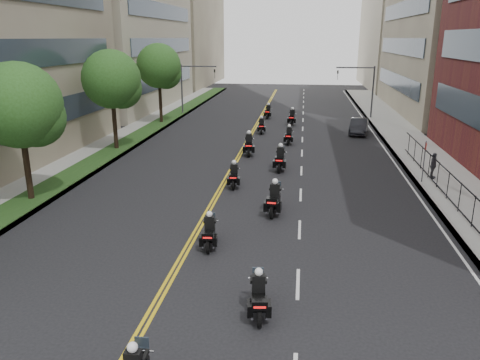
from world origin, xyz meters
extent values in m
cube|color=gray|center=(12.00, 25.00, 0.07)|extent=(4.00, 90.00, 0.15)
cube|color=gray|center=(-12.00, 25.00, 0.07)|extent=(4.00, 90.00, 0.15)
cube|color=#183914|center=(-11.20, 25.00, 0.17)|extent=(2.00, 90.00, 0.04)
cube|color=#333F4C|center=(13.95, 48.00, 3.50)|extent=(0.12, 24.08, 1.80)
cube|color=#333F4C|center=(13.95, 48.00, 7.50)|extent=(0.12, 24.08, 1.80)
cube|color=#333F4C|center=(13.95, 48.00, 11.50)|extent=(0.12, 24.08, 1.80)
cube|color=#AEA58C|center=(21.50, 78.00, 13.00)|extent=(15.00, 28.00, 26.00)
cube|color=#333F4C|center=(-13.95, 17.00, 3.50)|extent=(0.12, 25.80, 1.80)
cube|color=#333F4C|center=(-13.95, 17.00, 7.50)|extent=(0.12, 25.80, 1.80)
cube|color=#333F4C|center=(-13.95, 48.00, 3.50)|extent=(0.12, 24.08, 1.80)
cube|color=#333F4C|center=(-13.95, 48.00, 7.50)|extent=(0.12, 24.08, 1.80)
cube|color=#333F4C|center=(-13.95, 48.00, 11.50)|extent=(0.12, 24.08, 1.80)
cube|color=#7B6D59|center=(-22.00, 78.00, 13.00)|extent=(16.00, 28.00, 26.00)
cube|color=black|center=(11.00, 12.00, 1.60)|extent=(0.05, 28.00, 0.05)
cube|color=black|center=(11.00, 12.00, 0.30)|extent=(0.05, 28.00, 0.05)
cylinder|color=black|center=(-11.20, 12.00, 2.42)|extent=(0.32, 0.32, 4.83)
sphere|color=#27511B|center=(-11.20, 12.00, 5.18)|extent=(4.40, 4.40, 4.40)
sphere|color=#27511B|center=(-10.60, 12.40, 4.49)|extent=(3.08, 3.08, 3.08)
cylinder|color=black|center=(-11.20, 24.00, 2.55)|extent=(0.32, 0.32, 5.11)
sphere|color=#27511B|center=(-11.20, 24.00, 5.47)|extent=(4.40, 4.40, 4.40)
sphere|color=#27511B|center=(-10.60, 24.40, 4.75)|extent=(3.08, 3.08, 3.08)
cylinder|color=black|center=(-11.20, 36.00, 2.69)|extent=(0.32, 0.32, 5.39)
sphere|color=#27511B|center=(-11.20, 36.00, 5.78)|extent=(4.40, 4.40, 4.40)
sphere|color=#27511B|center=(-10.60, 36.40, 5.00)|extent=(3.08, 3.08, 3.08)
cylinder|color=#3F3F44|center=(10.50, 42.00, 2.80)|extent=(0.18, 0.18, 5.60)
cylinder|color=#3F3F44|center=(8.50, 42.00, 5.40)|extent=(4.00, 0.14, 0.14)
imported|color=black|center=(6.70, 42.00, 4.60)|extent=(0.16, 0.20, 1.00)
cylinder|color=#3F3F44|center=(-10.50, 42.00, 2.80)|extent=(0.18, 0.18, 5.60)
cylinder|color=#3F3F44|center=(-8.50, 42.00, 5.40)|extent=(4.00, 0.14, 0.14)
imported|color=black|center=(-6.70, 42.00, 4.60)|extent=(0.16, 0.20, 1.00)
sphere|color=white|center=(-0.67, -1.07, 1.42)|extent=(0.27, 0.27, 0.27)
cylinder|color=black|center=(2.06, 2.25, 0.31)|extent=(0.21, 0.64, 0.63)
cylinder|color=black|center=(1.87, 3.72, 0.31)|extent=(0.21, 0.64, 0.63)
cube|color=black|center=(1.97, 2.99, 0.57)|extent=(0.55, 1.29, 0.37)
cube|color=silver|center=(1.96, 3.03, 0.36)|extent=(0.42, 0.55, 0.28)
cube|color=black|center=(2.06, 2.25, 0.80)|extent=(0.53, 0.45, 0.30)
cube|color=red|center=(2.09, 2.06, 0.78)|extent=(0.37, 0.08, 0.06)
cube|color=black|center=(1.96, 3.03, 1.04)|extent=(0.44, 0.31, 0.57)
sphere|color=white|center=(1.96, 3.04, 1.42)|extent=(0.27, 0.27, 0.27)
cylinder|color=black|center=(-0.49, 7.02, 0.31)|extent=(0.19, 0.63, 0.62)
cylinder|color=black|center=(-0.64, 8.48, 0.31)|extent=(0.19, 0.63, 0.62)
cube|color=black|center=(-0.56, 7.75, 0.57)|extent=(0.51, 1.27, 0.37)
cube|color=silver|center=(-0.57, 7.79, 0.36)|extent=(0.40, 0.54, 0.27)
cube|color=black|center=(-0.49, 7.02, 0.79)|extent=(0.51, 0.43, 0.29)
cube|color=red|center=(-0.47, 6.83, 0.77)|extent=(0.37, 0.06, 0.06)
cube|color=black|center=(-0.57, 7.79, 1.03)|extent=(0.43, 0.30, 0.57)
sphere|color=white|center=(-0.57, 7.80, 1.41)|extent=(0.27, 0.27, 0.27)
cylinder|color=black|center=(1.84, 11.19, 0.36)|extent=(0.20, 0.73, 0.72)
cylinder|color=black|center=(1.96, 12.87, 0.36)|extent=(0.20, 0.73, 0.72)
cube|color=black|center=(1.90, 12.03, 0.65)|extent=(0.55, 1.45, 0.42)
cube|color=silver|center=(1.90, 12.09, 0.41)|extent=(0.44, 0.61, 0.32)
cube|color=black|center=(1.84, 11.19, 0.91)|extent=(0.58, 0.48, 0.34)
cube|color=red|center=(1.82, 10.97, 0.89)|extent=(0.42, 0.06, 0.07)
cube|color=black|center=(1.90, 12.09, 1.18)|extent=(0.48, 0.33, 0.65)
sphere|color=white|center=(1.91, 12.10, 1.62)|extent=(0.31, 0.31, 0.31)
cylinder|color=black|center=(-0.68, 15.35, 0.32)|extent=(0.19, 0.65, 0.64)
cylinder|color=black|center=(-0.82, 16.85, 0.32)|extent=(0.19, 0.65, 0.64)
cube|color=black|center=(-0.75, 16.10, 0.59)|extent=(0.51, 1.31, 0.38)
cube|color=silver|center=(-0.75, 16.15, 0.37)|extent=(0.40, 0.55, 0.28)
cube|color=black|center=(-0.68, 15.35, 0.81)|extent=(0.53, 0.44, 0.30)
cube|color=red|center=(-0.66, 15.15, 0.79)|extent=(0.38, 0.06, 0.07)
cube|color=black|center=(-0.75, 16.15, 1.06)|extent=(0.44, 0.30, 0.59)
sphere|color=white|center=(-0.75, 16.16, 1.45)|extent=(0.27, 0.27, 0.27)
cylinder|color=black|center=(1.75, 19.25, 0.36)|extent=(0.17, 0.73, 0.73)
cylinder|color=black|center=(1.80, 20.96, 0.36)|extent=(0.17, 0.73, 0.73)
cube|color=black|center=(1.78, 20.10, 0.66)|extent=(0.49, 1.46, 0.43)
cube|color=silver|center=(1.78, 20.16, 0.42)|extent=(0.42, 0.60, 0.32)
cube|color=black|center=(1.75, 19.25, 0.92)|extent=(0.57, 0.47, 0.34)
cube|color=red|center=(1.75, 19.02, 0.90)|extent=(0.43, 0.04, 0.07)
cube|color=black|center=(1.78, 20.16, 1.20)|extent=(0.48, 0.31, 0.66)
sphere|color=white|center=(1.78, 20.17, 1.65)|extent=(0.31, 0.31, 0.31)
cylinder|color=black|center=(-0.70, 23.14, 0.37)|extent=(0.23, 0.76, 0.74)
cylinder|color=black|center=(-0.87, 24.88, 0.37)|extent=(0.23, 0.76, 0.74)
cube|color=black|center=(-0.78, 24.01, 0.68)|extent=(0.60, 1.52, 0.44)
cube|color=silver|center=(-0.79, 24.06, 0.43)|extent=(0.47, 0.64, 0.33)
cube|color=black|center=(-0.70, 23.14, 0.94)|extent=(0.61, 0.51, 0.35)
cube|color=red|center=(-0.67, 22.91, 0.92)|extent=(0.44, 0.08, 0.08)
cube|color=black|center=(-0.79, 24.06, 1.23)|extent=(0.51, 0.35, 0.68)
sphere|color=white|center=(-0.79, 24.07, 1.68)|extent=(0.32, 0.32, 0.32)
cylinder|color=black|center=(2.05, 27.49, 0.33)|extent=(0.16, 0.66, 0.65)
cylinder|color=black|center=(2.12, 29.02, 0.33)|extent=(0.16, 0.66, 0.65)
cube|color=black|center=(2.08, 28.26, 0.60)|extent=(0.46, 1.31, 0.38)
cube|color=silver|center=(2.09, 28.30, 0.37)|extent=(0.39, 0.54, 0.29)
cube|color=black|center=(2.05, 27.49, 0.83)|extent=(0.52, 0.42, 0.31)
cube|color=red|center=(2.04, 27.29, 0.81)|extent=(0.39, 0.04, 0.07)
cube|color=black|center=(2.09, 28.30, 1.08)|extent=(0.43, 0.29, 0.60)
sphere|color=white|center=(2.09, 28.31, 1.48)|extent=(0.28, 0.28, 0.28)
cylinder|color=black|center=(-0.52, 31.66, 0.32)|extent=(0.19, 0.65, 0.64)
cylinder|color=black|center=(-0.66, 33.16, 0.32)|extent=(0.19, 0.65, 0.64)
cube|color=black|center=(-0.59, 32.41, 0.58)|extent=(0.52, 1.31, 0.38)
cube|color=silver|center=(-0.59, 32.46, 0.37)|extent=(0.41, 0.55, 0.28)
cube|color=black|center=(-0.52, 31.66, 0.81)|extent=(0.53, 0.44, 0.30)
cube|color=red|center=(-0.50, 31.46, 0.79)|extent=(0.38, 0.07, 0.07)
cube|color=black|center=(-0.59, 32.46, 1.06)|extent=(0.44, 0.30, 0.58)
sphere|color=white|center=(-0.60, 32.47, 1.45)|extent=(0.27, 0.27, 0.27)
cylinder|color=black|center=(2.06, 36.25, 0.36)|extent=(0.19, 0.73, 0.72)
cylinder|color=black|center=(2.15, 37.94, 0.36)|extent=(0.19, 0.73, 0.72)
cube|color=black|center=(2.10, 37.10, 0.66)|extent=(0.52, 1.45, 0.42)
cube|color=silver|center=(2.11, 37.15, 0.41)|extent=(0.43, 0.60, 0.32)
cube|color=black|center=(2.06, 36.25, 0.91)|extent=(0.57, 0.47, 0.34)
cube|color=red|center=(2.05, 36.03, 0.89)|extent=(0.42, 0.05, 0.07)
cube|color=black|center=(2.11, 37.15, 1.18)|extent=(0.48, 0.32, 0.66)
sphere|color=white|center=(2.11, 37.16, 1.63)|extent=(0.31, 0.31, 0.31)
cylinder|color=black|center=(-0.64, 40.06, 0.34)|extent=(0.17, 0.68, 0.67)
cylinder|color=black|center=(-0.57, 41.64, 0.34)|extent=(0.17, 0.68, 0.67)
cube|color=black|center=(-0.60, 40.85, 0.61)|extent=(0.47, 1.35, 0.40)
cube|color=silver|center=(-0.60, 40.90, 0.39)|extent=(0.40, 0.56, 0.30)
cube|color=black|center=(-0.64, 40.06, 0.85)|extent=(0.53, 0.44, 0.32)
cube|color=red|center=(-0.64, 39.86, 0.83)|extent=(0.40, 0.05, 0.07)
cube|color=black|center=(-0.60, 40.90, 1.11)|extent=(0.45, 0.30, 0.61)
sphere|color=white|center=(-0.60, 40.91, 1.52)|extent=(0.29, 0.29, 0.29)
imported|color=black|center=(8.28, 33.23, 0.70)|extent=(2.17, 4.42, 1.39)
imported|color=#38383F|center=(11.20, 18.86, 0.95)|extent=(0.78, 1.01, 1.60)
camera|label=1|loc=(3.13, -10.10, 8.47)|focal=35.00mm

